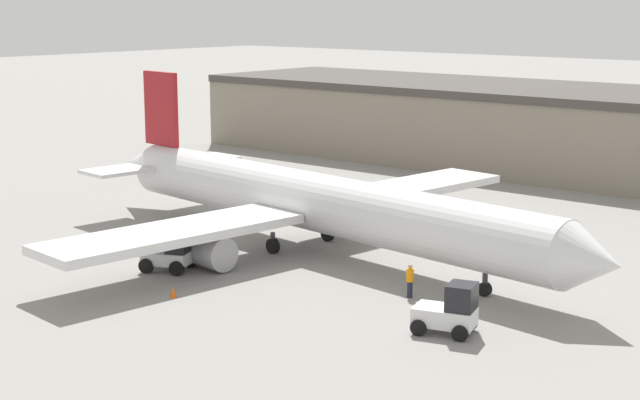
{
  "coord_description": "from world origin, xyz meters",
  "views": [
    {
      "loc": [
        36.34,
        -43.19,
        14.6
      ],
      "look_at": [
        0.0,
        0.0,
        3.16
      ],
      "focal_mm": 55.0,
      "sensor_mm": 36.0,
      "label": 1
    }
  ],
  "objects_px": {
    "airplane": "(309,202)",
    "safety_cone_near": "(173,292)",
    "baggage_tug": "(450,311)",
    "belt_loader_truck": "(171,253)",
    "ground_crew_worker": "(410,280)"
  },
  "relations": [
    {
      "from": "safety_cone_near",
      "to": "ground_crew_worker",
      "type": "bearing_deg",
      "value": 40.02
    },
    {
      "from": "airplane",
      "to": "ground_crew_worker",
      "type": "height_order",
      "value": "airplane"
    },
    {
      "from": "ground_crew_worker",
      "to": "airplane",
      "type": "bearing_deg",
      "value": -34.85
    },
    {
      "from": "airplane",
      "to": "safety_cone_near",
      "type": "bearing_deg",
      "value": -77.97
    },
    {
      "from": "baggage_tug",
      "to": "safety_cone_near",
      "type": "height_order",
      "value": "baggage_tug"
    },
    {
      "from": "baggage_tug",
      "to": "belt_loader_truck",
      "type": "bearing_deg",
      "value": 166.65
    },
    {
      "from": "belt_loader_truck",
      "to": "safety_cone_near",
      "type": "height_order",
      "value": "belt_loader_truck"
    },
    {
      "from": "baggage_tug",
      "to": "ground_crew_worker",
      "type": "bearing_deg",
      "value": 126.72
    },
    {
      "from": "baggage_tug",
      "to": "safety_cone_near",
      "type": "xyz_separation_m",
      "value": [
        -13.66,
        -4.29,
        -0.79
      ]
    },
    {
      "from": "airplane",
      "to": "ground_crew_worker",
      "type": "relative_size",
      "value": 23.33
    },
    {
      "from": "ground_crew_worker",
      "to": "safety_cone_near",
      "type": "bearing_deg",
      "value": 27.3
    },
    {
      "from": "airplane",
      "to": "ground_crew_worker",
      "type": "distance_m",
      "value": 11.25
    },
    {
      "from": "ground_crew_worker",
      "to": "belt_loader_truck",
      "type": "relative_size",
      "value": 0.54
    },
    {
      "from": "airplane",
      "to": "safety_cone_near",
      "type": "xyz_separation_m",
      "value": [
        1.13,
        -11.84,
        -2.61
      ]
    },
    {
      "from": "baggage_tug",
      "to": "safety_cone_near",
      "type": "distance_m",
      "value": 14.34
    }
  ]
}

